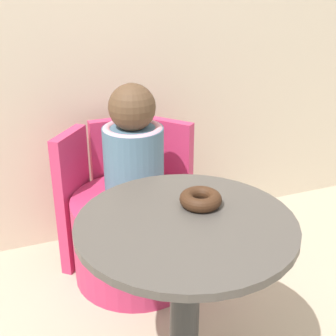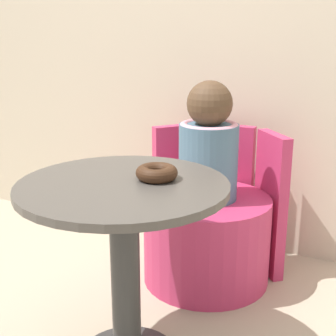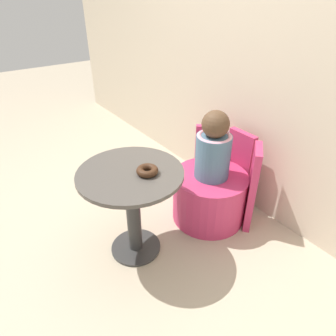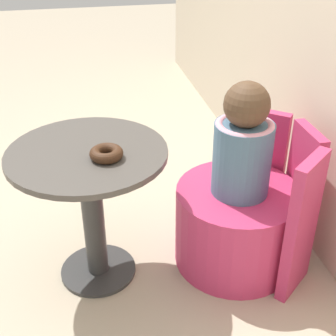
# 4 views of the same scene
# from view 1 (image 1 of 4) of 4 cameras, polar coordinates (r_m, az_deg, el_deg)

# --- Properties ---
(round_table) EXTENTS (0.66, 0.66, 0.65)m
(round_table) POSITION_cam_1_polar(r_m,az_deg,el_deg) (1.49, 2.11, -12.51)
(round_table) COLOR #333333
(round_table) RESTS_ON ground_plane
(tub_chair) EXTENTS (0.57, 0.57, 0.39)m
(tub_chair) POSITION_cam_1_polar(r_m,az_deg,el_deg) (2.16, -3.90, -8.37)
(tub_chair) COLOR #C63360
(tub_chair) RESTS_ON ground_plane
(booth_backrest) EXTENTS (0.67, 0.24, 0.67)m
(booth_backrest) POSITION_cam_1_polar(r_m,az_deg,el_deg) (2.29, -5.78, -2.52)
(booth_backrest) COLOR #C63360
(booth_backrest) RESTS_ON ground_plane
(child_figure) EXTENTS (0.26, 0.26, 0.51)m
(child_figure) POSITION_cam_1_polar(r_m,az_deg,el_deg) (1.96, -4.25, 2.32)
(child_figure) COLOR slate
(child_figure) RESTS_ON tub_chair
(donut) EXTENTS (0.13, 0.13, 0.04)m
(donut) POSITION_cam_1_polar(r_m,az_deg,el_deg) (1.46, 4.00, -3.80)
(donut) COLOR #3D2314
(donut) RESTS_ON round_table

